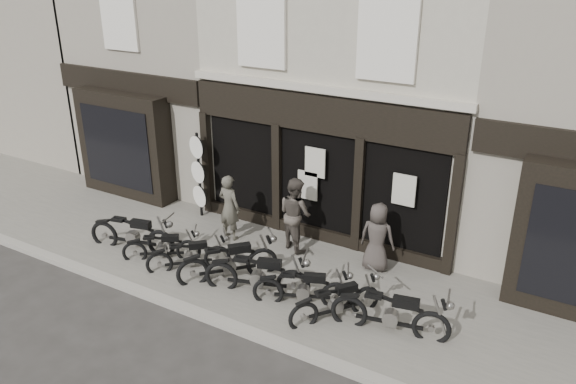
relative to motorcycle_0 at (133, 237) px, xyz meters
The scene contains 18 objects.
ground_plane 3.71m from the motorcycle_0, ahead, with size 90.00×90.00×0.00m, color #2D2B28.
pavement 3.79m from the motorcycle_0, 12.54° to the left, with size 30.00×4.20×0.12m, color #656259.
kerb 3.93m from the motorcycle_0, 19.91° to the right, with size 30.00×0.25×0.13m, color gray.
central_building 7.82m from the motorcycle_0, 57.92° to the left, with size 7.30×6.22×8.34m.
neighbour_left 7.34m from the motorcycle_0, 114.68° to the left, with size 5.60×6.73×8.34m.
filler_left 12.86m from the motorcycle_0, 151.33° to the left, with size 11.00×6.00×8.20m, color gray.
motorcycle_0 is the anchor object (origin of this frame).
motorcycle_1 0.98m from the motorcycle_0, ahead, with size 1.67×1.26×0.91m.
motorcycle_2 1.83m from the motorcycle_0, ahead, with size 1.58×1.52×0.95m.
motorcycle_3 2.89m from the motorcycle_0, ahead, with size 1.78×1.90×1.12m.
motorcycle_4 3.78m from the motorcycle_0, ahead, with size 2.30×1.07×1.14m.
motorcycle_5 4.85m from the motorcycle_0, ahead, with size 1.99×1.12×1.02m.
motorcycle_6 5.66m from the motorcycle_0, ahead, with size 1.42×1.80×0.99m.
motorcycle_7 6.79m from the motorcycle_0, ahead, with size 2.34×0.81×1.13m.
man_left 2.51m from the motorcycle_0, 44.46° to the left, with size 0.64×0.42×1.74m, color #4F4C41.
man_centre 4.10m from the motorcycle_0, 31.32° to the left, with size 0.91×0.71×1.87m, color #4A423B.
man_right 6.04m from the motorcycle_0, 20.86° to the left, with size 0.81×0.53×1.67m, color #3E3834.
advert_sign_post 2.53m from the motorcycle_0, 84.49° to the left, with size 0.61×0.40×2.56m.
Camera 1 is at (5.98, -8.74, 6.94)m, focal length 35.00 mm.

